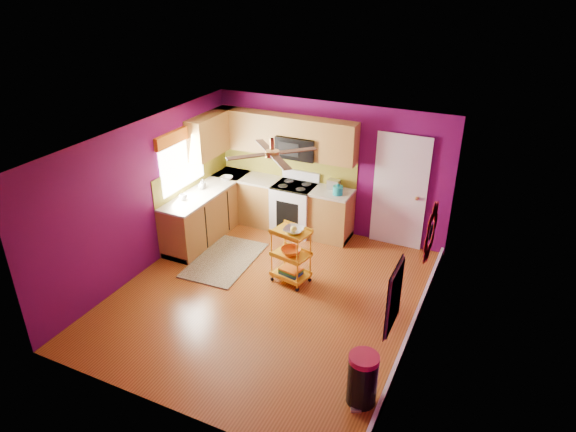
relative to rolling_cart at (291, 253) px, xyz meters
The scene contains 18 objects.
ground 0.76m from the rolling_cart, 105.97° to the right, with size 5.00×5.00×0.00m, color brown.
room_envelope 1.23m from the rolling_cart, 103.22° to the right, with size 4.54×5.04×2.52m.
lower_cabinets 1.98m from the rolling_cart, 139.18° to the left, with size 2.81×2.31×0.94m.
electric_range 1.79m from the rolling_cart, 113.02° to the left, with size 0.76×0.66×1.13m.
upper_cabinetry 2.50m from the rolling_cart, 130.20° to the left, with size 2.80×2.30×1.26m.
left_window 2.71m from the rolling_cart, 167.49° to the left, with size 0.08×1.35×1.08m.
panel_door 2.34m from the rolling_cart, 58.28° to the left, with size 0.95×0.11×2.15m.
right_wall_art 2.43m from the rolling_cart, 22.56° to the right, with size 0.04×2.74×1.04m.
ceiling_fan 1.80m from the rolling_cart, 114.83° to the right, with size 1.01×1.01×0.26m.
shag_rug 1.42m from the rolling_cart, behind, with size 0.97×1.58×0.02m, color #2F200F.
rolling_cart is the anchor object (origin of this frame).
trash_can 2.68m from the rolling_cart, 46.97° to the right, with size 0.47×0.47×0.68m.
teal_kettle 1.68m from the rolling_cart, 83.87° to the left, with size 0.18×0.18×0.21m.
toaster 1.87m from the rolling_cart, 89.63° to the left, with size 0.22×0.15×0.18m, color beige.
soap_bottle_a 2.38m from the rolling_cart, 159.43° to the left, with size 0.08×0.08×0.17m, color #EA3F72.
soap_bottle_b 2.35m from the rolling_cart, 160.74° to the left, with size 0.12×0.12×0.16m, color white.
counter_dish 2.45m from the rolling_cart, 146.03° to the left, with size 0.23×0.23×0.06m, color white.
counter_cup 2.26m from the rolling_cart, behind, with size 0.13×0.13×0.10m, color white.
Camera 1 is at (3.11, -5.85, 4.69)m, focal length 32.00 mm.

